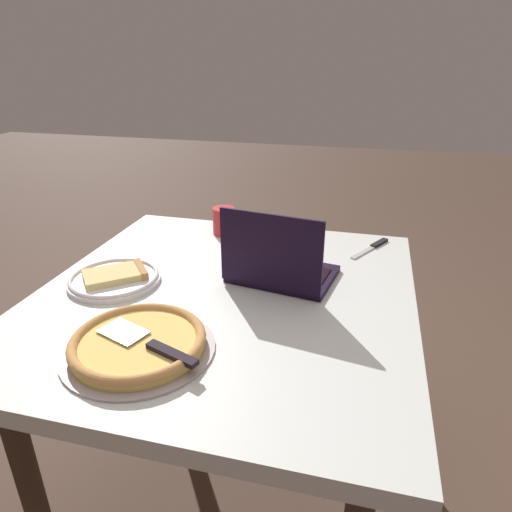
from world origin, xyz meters
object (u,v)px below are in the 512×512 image
pizza_plate (115,278)px  pizza_tray (138,343)px  drink_cup (224,221)px  dining_table (226,315)px  laptop (279,267)px  table_knife (373,247)px

pizza_plate → pizza_tray: pizza_tray is taller
pizza_tray → drink_cup: drink_cup is taller
dining_table → drink_cup: (-0.43, -0.14, 0.13)m
laptop → pizza_tray: 0.48m
pizza_plate → drink_cup: drink_cup is taller
pizza_tray → laptop: bearing=149.5°
pizza_plate → pizza_tray: size_ratio=0.77×
laptop → drink_cup: laptop is taller
pizza_tray → table_knife: pizza_tray is taller
laptop → pizza_tray: bearing=-30.5°
dining_table → pizza_tray: 0.34m
dining_table → pizza_plate: size_ratio=4.12×
dining_table → drink_cup: drink_cup is taller
dining_table → table_knife: bearing=136.8°
laptop → pizza_tray: (0.41, -0.24, -0.03)m
laptop → pizza_plate: bearing=-75.7°
dining_table → drink_cup: bearing=-161.9°
dining_table → pizza_tray: bearing=-18.5°
dining_table → table_knife: size_ratio=5.49×
dining_table → laptop: (-0.10, 0.14, 0.13)m
laptop → pizza_tray: laptop is taller
pizza_tray → table_knife: size_ratio=1.73×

